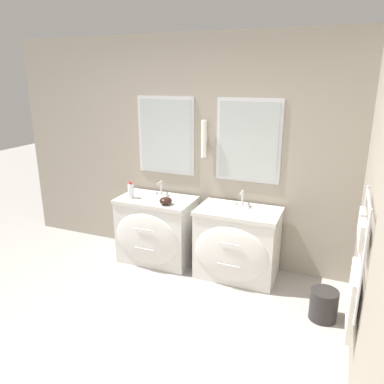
{
  "coord_description": "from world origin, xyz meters",
  "views": [
    {
      "loc": [
        1.5,
        -1.81,
        2.16
      ],
      "look_at": [
        0.13,
        1.5,
        1.03
      ],
      "focal_mm": 35.0,
      "sensor_mm": 36.0,
      "label": 1
    }
  ],
  "objects_px": {
    "toiletry_bottle": "(131,190)",
    "amenity_bowl": "(166,201)",
    "vanity_left": "(156,230)",
    "vanity_right": "(237,244)",
    "waste_bin": "(324,304)"
  },
  "relations": [
    {
      "from": "toiletry_bottle",
      "to": "amenity_bowl",
      "type": "distance_m",
      "value": 0.48
    },
    {
      "from": "vanity_left",
      "to": "waste_bin",
      "type": "distance_m",
      "value": 2.01
    },
    {
      "from": "vanity_left",
      "to": "toiletry_bottle",
      "type": "height_order",
      "value": "toiletry_bottle"
    },
    {
      "from": "vanity_left",
      "to": "toiletry_bottle",
      "type": "xyz_separation_m",
      "value": [
        -0.28,
        -0.05,
        0.47
      ]
    },
    {
      "from": "waste_bin",
      "to": "toiletry_bottle",
      "type": "bearing_deg",
      "value": 170.51
    },
    {
      "from": "vanity_left",
      "to": "amenity_bowl",
      "type": "xyz_separation_m",
      "value": [
        0.2,
        -0.11,
        0.43
      ]
    },
    {
      "from": "amenity_bowl",
      "to": "waste_bin",
      "type": "xyz_separation_m",
      "value": [
        1.75,
        -0.32,
        -0.68
      ]
    },
    {
      "from": "amenity_bowl",
      "to": "waste_bin",
      "type": "height_order",
      "value": "amenity_bowl"
    },
    {
      "from": "toiletry_bottle",
      "to": "waste_bin",
      "type": "xyz_separation_m",
      "value": [
        2.23,
        -0.37,
        -0.72
      ]
    },
    {
      "from": "vanity_left",
      "to": "amenity_bowl",
      "type": "distance_m",
      "value": 0.48
    },
    {
      "from": "vanity_right",
      "to": "toiletry_bottle",
      "type": "relative_size",
      "value": 4.62
    },
    {
      "from": "amenity_bowl",
      "to": "vanity_left",
      "type": "bearing_deg",
      "value": 150.54
    },
    {
      "from": "toiletry_bottle",
      "to": "amenity_bowl",
      "type": "relative_size",
      "value": 1.38
    },
    {
      "from": "vanity_right",
      "to": "toiletry_bottle",
      "type": "bearing_deg",
      "value": -177.54
    },
    {
      "from": "vanity_left",
      "to": "vanity_right",
      "type": "relative_size",
      "value": 1.0
    }
  ]
}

